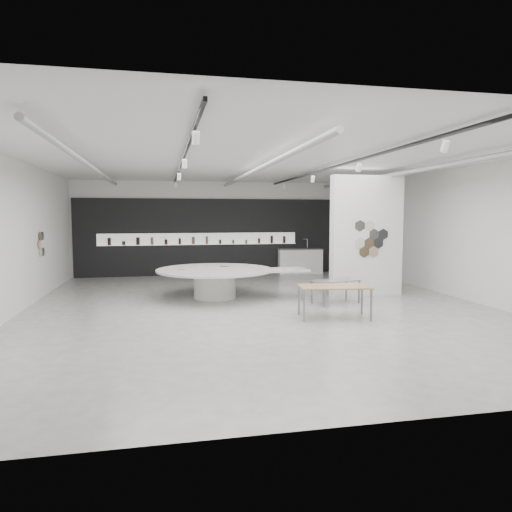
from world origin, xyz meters
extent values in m
cube|color=#AFACA5|center=(0.00, 0.00, -0.01)|extent=(12.00, 14.00, 0.01)
cube|color=silver|center=(0.00, 0.00, 3.80)|extent=(12.00, 14.00, 0.01)
cube|color=white|center=(0.00, 7.00, 1.90)|extent=(12.00, 0.01, 3.80)
cube|color=white|center=(0.00, -7.00, 1.90)|extent=(12.00, 0.01, 3.80)
cube|color=white|center=(6.00, 0.00, 1.90)|extent=(0.01, 14.00, 3.80)
cube|color=white|center=(-6.00, 0.00, 1.90)|extent=(0.01, 14.00, 3.80)
cylinder|color=#939396|center=(-4.20, 0.50, 3.62)|extent=(0.12, 12.00, 0.12)
cylinder|color=#939396|center=(0.00, 0.50, 3.62)|extent=(0.12, 12.00, 0.12)
cylinder|color=#939396|center=(4.20, 0.50, 3.62)|extent=(0.12, 12.00, 0.12)
cube|color=black|center=(-2.00, 0.00, 3.70)|extent=(0.05, 13.00, 0.06)
cylinder|color=white|center=(-2.00, -5.00, 3.52)|extent=(0.11, 0.18, 0.21)
cylinder|color=white|center=(-2.00, -1.70, 3.52)|extent=(0.11, 0.18, 0.21)
cylinder|color=white|center=(-2.00, 1.60, 3.52)|extent=(0.11, 0.18, 0.21)
cylinder|color=white|center=(-2.00, 4.90, 3.52)|extent=(0.11, 0.18, 0.21)
cube|color=black|center=(2.00, 0.00, 3.70)|extent=(0.05, 13.00, 0.06)
cylinder|color=white|center=(2.00, -5.00, 3.52)|extent=(0.11, 0.18, 0.21)
cylinder|color=white|center=(2.00, -1.70, 3.52)|extent=(0.11, 0.18, 0.21)
cylinder|color=white|center=(2.00, 1.60, 3.52)|extent=(0.11, 0.18, 0.21)
cylinder|color=white|center=(2.00, 4.90, 3.52)|extent=(0.11, 0.18, 0.21)
cylinder|color=beige|center=(-5.97, 2.50, 1.35)|extent=(0.03, 0.28, 0.28)
cylinder|color=black|center=(-5.97, 2.76, 1.35)|extent=(0.03, 0.28, 0.28)
cylinder|color=white|center=(-5.97, 2.63, 1.58)|extent=(0.03, 0.28, 0.28)
cylinder|color=tan|center=(-5.97, 2.37, 1.58)|extent=(0.03, 0.28, 0.28)
cylinder|color=#4A3B25|center=(-5.97, 2.50, 1.81)|extent=(0.03, 0.28, 0.28)
cylinder|color=black|center=(-5.97, 2.76, 1.81)|extent=(0.03, 0.28, 0.28)
cube|color=black|center=(0.00, 6.94, 1.55)|extent=(11.80, 0.10, 3.10)
cube|color=white|center=(-1.00, 6.87, 1.48)|extent=(8.00, 0.06, 0.46)
cube|color=white|center=(-1.00, 6.81, 1.25)|extent=(8.00, 0.18, 0.02)
cylinder|color=black|center=(-4.53, 6.81, 1.41)|extent=(0.13, 0.13, 0.29)
cylinder|color=black|center=(-3.99, 6.81, 1.34)|extent=(0.13, 0.13, 0.15)
cylinder|color=black|center=(-3.44, 6.81, 1.42)|extent=(0.14, 0.14, 0.30)
cylinder|color=brown|center=(-2.90, 6.81, 1.41)|extent=(0.12, 0.12, 0.29)
cylinder|color=black|center=(-2.36, 6.81, 1.37)|extent=(0.12, 0.12, 0.21)
cylinder|color=black|center=(-1.81, 6.81, 1.39)|extent=(0.10, 0.10, 0.25)
cylinder|color=brown|center=(-1.27, 6.81, 1.42)|extent=(0.12, 0.12, 0.30)
cylinder|color=brown|center=(-0.73, 6.81, 1.42)|extent=(0.10, 0.10, 0.31)
cylinder|color=black|center=(-0.19, 6.81, 1.35)|extent=(0.09, 0.09, 0.17)
cylinder|color=brown|center=(0.36, 6.81, 1.35)|extent=(0.10, 0.10, 0.16)
cylinder|color=brown|center=(0.90, 6.81, 1.34)|extent=(0.09, 0.09, 0.15)
cylinder|color=black|center=(1.44, 6.81, 1.37)|extent=(0.09, 0.09, 0.21)
cylinder|color=black|center=(1.99, 6.81, 1.42)|extent=(0.11, 0.11, 0.31)
cylinder|color=black|center=(2.53, 6.81, 1.41)|extent=(0.11, 0.11, 0.29)
cube|color=white|center=(3.50, 1.00, 1.80)|extent=(2.20, 0.35, 3.60)
cylinder|color=#4A3B25|center=(3.50, 0.81, 1.60)|extent=(0.34, 0.03, 0.34)
cylinder|color=black|center=(3.80, 0.81, 1.60)|extent=(0.34, 0.03, 0.34)
cylinder|color=beige|center=(3.20, 0.81, 1.60)|extent=(0.34, 0.03, 0.34)
cylinder|color=black|center=(3.65, 0.81, 1.86)|extent=(0.34, 0.03, 0.34)
cylinder|color=white|center=(3.35, 0.81, 1.86)|extent=(0.34, 0.03, 0.34)
cylinder|color=tan|center=(3.65, 0.81, 1.34)|extent=(0.34, 0.03, 0.34)
cylinder|color=#4A3B25|center=(3.35, 0.81, 1.34)|extent=(0.34, 0.03, 0.34)
cylinder|color=black|center=(3.95, 0.81, 1.86)|extent=(0.34, 0.03, 0.34)
cylinder|color=beige|center=(3.50, 0.81, 2.12)|extent=(0.34, 0.03, 0.34)
cylinder|color=black|center=(3.20, 0.81, 2.12)|extent=(0.34, 0.03, 0.34)
cylinder|color=white|center=(-1.01, 1.50, 0.40)|extent=(1.26, 1.26, 0.80)
cylinder|color=beige|center=(-1.01, 1.50, 0.83)|extent=(3.48, 3.48, 0.06)
cube|color=beige|center=(0.88, 1.08, 0.83)|extent=(1.53, 0.98, 0.05)
cube|color=tan|center=(-1.96, 1.47, 0.86)|extent=(0.24, 0.18, 0.01)
cube|color=#4A3B25|center=(-0.65, 2.08, 0.86)|extent=(0.24, 0.18, 0.01)
cube|color=#A47C54|center=(1.44, -1.70, 0.75)|extent=(1.73, 1.04, 0.03)
cube|color=slate|center=(0.62, -1.95, 0.37)|extent=(0.05, 0.05, 0.73)
cube|color=slate|center=(0.73, -1.22, 0.37)|extent=(0.05, 0.05, 0.73)
cube|color=slate|center=(2.16, -2.17, 0.37)|extent=(0.05, 0.05, 0.73)
cube|color=slate|center=(2.26, -1.44, 0.37)|extent=(0.05, 0.05, 0.73)
cube|color=slate|center=(2.15, 0.01, 0.63)|extent=(1.38, 0.95, 0.03)
cube|color=slate|center=(1.66, -0.42, 0.31)|extent=(0.04, 0.04, 0.62)
cube|color=slate|center=(1.51, 0.11, 0.31)|extent=(0.04, 0.04, 0.62)
cube|color=slate|center=(2.80, -0.10, 0.31)|extent=(0.04, 0.04, 0.62)
cube|color=slate|center=(2.65, 0.44, 0.31)|extent=(0.04, 0.04, 0.62)
cube|color=white|center=(3.14, 6.53, 0.50)|extent=(1.85, 0.86, 1.01)
cube|color=slate|center=(3.14, 6.53, 1.02)|extent=(1.90, 0.90, 0.03)
cylinder|color=silver|center=(3.49, 6.66, 1.24)|extent=(0.03, 0.03, 0.40)
cylinder|color=silver|center=(3.40, 6.67, 1.43)|extent=(0.18, 0.05, 0.03)
camera|label=1|loc=(-2.50, -11.71, 2.40)|focal=32.00mm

